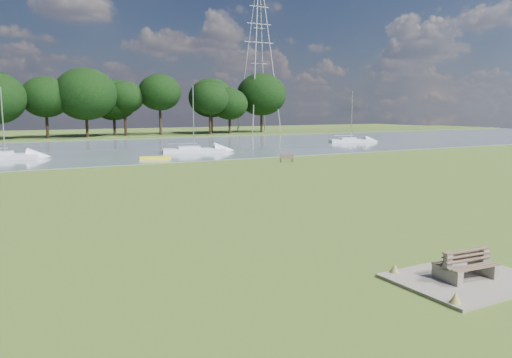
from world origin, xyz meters
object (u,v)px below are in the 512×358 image
riverbank_bench (287,158)px  sailboat_1 (4,154)px  pylon (259,40)px  kayak (155,158)px  sailboat_2 (193,149)px  sailboat_4 (351,140)px  bench_pair (466,265)px

riverbank_bench → sailboat_1: 29.12m
pylon → kayak: bearing=-129.9°
sailboat_1 → kayak: bearing=-12.8°
riverbank_bench → sailboat_2: sailboat_2 is taller
sailboat_1 → sailboat_4: bearing=21.5°
pylon → sailboat_4: 38.80m
pylon → sailboat_1: 64.96m
riverbank_bench → sailboat_2: (-4.01, 14.23, 0.08)m
riverbank_bench → sailboat_2: size_ratio=0.18×
sailboat_1 → pylon: bearing=54.3°
riverbank_bench → sailboat_4: sailboat_4 is taller
bench_pair → kayak: bearing=90.4°
riverbank_bench → sailboat_1: size_ratio=0.19×
bench_pair → sailboat_4: 62.56m
pylon → sailboat_2: bearing=-128.5°
riverbank_bench → sailboat_4: (23.79, 19.06, 0.09)m
kayak → sailboat_2: 8.67m
pylon → sailboat_1: size_ratio=4.22×
sailboat_1 → sailboat_2: sailboat_2 is taller
riverbank_bench → pylon: (26.67, 52.84, 18.97)m
sailboat_4 → riverbank_bench: bearing=-122.3°
pylon → sailboat_4: (-2.89, -33.78, -18.88)m
kayak → pylon: (37.14, 44.39, 19.17)m
riverbank_bench → kayak: bearing=161.7°
sailboat_1 → sailboat_4: (47.66, 2.39, 0.00)m
kayak → sailboat_2: bearing=60.8°
bench_pair → riverbank_bench: bearing=71.4°
pylon → sailboat_2: (-30.68, -38.61, -18.89)m
riverbank_bench → sailboat_4: bearing=59.3°
bench_pair → sailboat_1: bearing=107.0°
kayak → sailboat_1: (-13.41, 8.22, 0.29)m
bench_pair → pylon: (40.19, 84.00, 18.89)m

